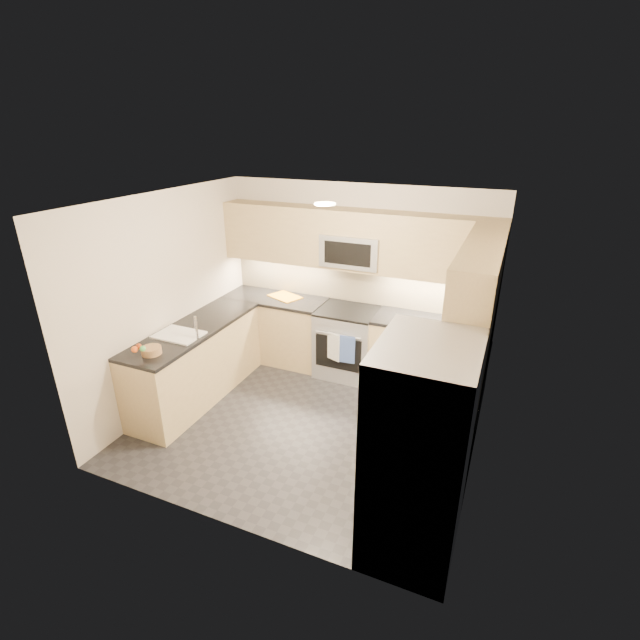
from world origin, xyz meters
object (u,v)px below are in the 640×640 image
Objects in this scene: utensil_bowl at (462,323)px; cutting_board at (285,297)px; gas_range at (347,343)px; fruit_basket at (151,351)px; refrigerator at (419,452)px; microwave at (353,250)px.

cutting_board is (-2.41, 0.12, -0.06)m from utensil_bowl.
utensil_bowl is 0.57× the size of cutting_board.
gas_range is 4.37× the size of fruit_basket.
gas_range is 2.86m from refrigerator.
utensil_bowl is 3.51m from fruit_basket.
refrigerator is at bearing -8.22° from fruit_basket.
refrigerator is 7.41× the size of utensil_bowl.
gas_range is at bearing 120.88° from refrigerator.
microwave is 0.42× the size of refrigerator.
utensil_bowl reaches higher than fruit_basket.
fruit_basket is at bearing 171.78° from refrigerator.
utensil_bowl is (1.44, -0.16, -0.69)m from microwave.
cutting_board is (-0.96, -0.04, -0.75)m from microwave.
microwave is at bearing 2.33° from cutting_board.
gas_range is at bearing 178.47° from utensil_bowl.
gas_range is at bearing 53.83° from fruit_basket.
fruit_basket is (-2.91, 0.42, 0.08)m from refrigerator.
utensil_bowl is 1.17× the size of fruit_basket.
gas_range is 1.09m from cutting_board.
cutting_board is at bearing 177.04° from utensil_bowl.
fruit_basket reaches higher than gas_range.
microwave is 1.22m from cutting_board.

